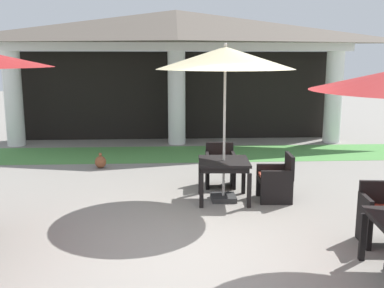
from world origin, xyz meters
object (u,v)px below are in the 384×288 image
object	(u,v)px
patio_table_near_foreground	(224,166)
terracotta_urn	(101,162)
patio_umbrella_near_foreground	(225,59)
patio_chair_near_foreground_east	(276,179)
patio_chair_near_foreground_north	(220,166)

from	to	relation	value
patio_table_near_foreground	terracotta_urn	distance (m)	3.65
patio_umbrella_near_foreground	patio_chair_near_foreground_east	world-z (taller)	patio_umbrella_near_foreground
patio_table_near_foreground	patio_chair_near_foreground_north	bearing A→B (deg)	87.02
patio_umbrella_near_foreground	patio_chair_near_foreground_north	bearing A→B (deg)	87.02
patio_chair_near_foreground_north	patio_chair_near_foreground_east	size ratio (longest dim) A/B	1.00
patio_chair_near_foreground_north	terracotta_urn	world-z (taller)	patio_chair_near_foreground_north
terracotta_urn	patio_chair_near_foreground_east	bearing A→B (deg)	-36.51
patio_table_near_foreground	patio_chair_near_foreground_north	distance (m)	0.97
patio_table_near_foreground	terracotta_urn	world-z (taller)	patio_table_near_foreground
patio_umbrella_near_foreground	terracotta_urn	bearing A→B (deg)	135.14
patio_table_near_foreground	patio_chair_near_foreground_north	world-z (taller)	patio_chair_near_foreground_north
patio_umbrella_near_foreground	terracotta_urn	size ratio (longest dim) A/B	7.57
patio_chair_near_foreground_east	terracotta_urn	bearing A→B (deg)	56.46
patio_chair_near_foreground_east	patio_umbrella_near_foreground	bearing A→B (deg)	90.00
patio_table_near_foreground	patio_chair_near_foreground_east	xyz separation A→B (m)	(0.95, -0.05, -0.25)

